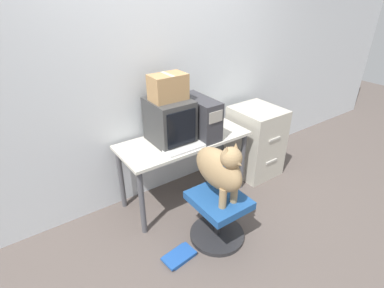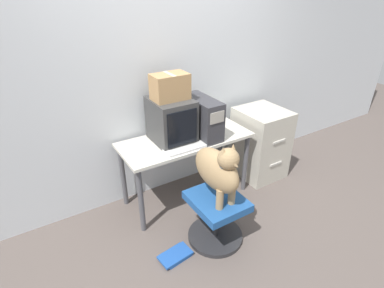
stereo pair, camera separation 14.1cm
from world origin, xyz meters
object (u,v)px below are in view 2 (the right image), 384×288
object	(u,v)px
pc_tower	(202,117)
dog	(218,169)
keyboard	(186,148)
office_chair	(216,216)
crt_monitor	(171,120)
book_stack_floor	(175,255)
cardboard_box	(170,87)
filing_cabinet	(260,143)

from	to	relation	value
pc_tower	dog	distance (m)	0.72
keyboard	office_chair	world-z (taller)	keyboard
crt_monitor	book_stack_floor	size ratio (longest dim) A/B	1.45
cardboard_box	keyboard	bearing A→B (deg)	-84.98
pc_tower	cardboard_box	distance (m)	0.47
filing_cabinet	book_stack_floor	distance (m)	1.66
crt_monitor	dog	xyz separation A→B (m)	(0.04, -0.70, -0.18)
keyboard	cardboard_box	distance (m)	0.57
pc_tower	filing_cabinet	xyz separation A→B (m)	(0.80, -0.04, -0.49)
pc_tower	office_chair	size ratio (longest dim) A/B	1.01
keyboard	book_stack_floor	size ratio (longest dim) A/B	1.40
pc_tower	office_chair	distance (m)	0.96
crt_monitor	pc_tower	size ratio (longest dim) A/B	0.84
pc_tower	cardboard_box	size ratio (longest dim) A/B	1.55
keyboard	pc_tower	bearing A→B (deg)	30.84
crt_monitor	cardboard_box	size ratio (longest dim) A/B	1.31
crt_monitor	office_chair	distance (m)	0.97
crt_monitor	cardboard_box	world-z (taller)	cardboard_box
keyboard	office_chair	xyz separation A→B (m)	(0.02, -0.48, -0.47)
dog	filing_cabinet	bearing A→B (deg)	29.57
dog	filing_cabinet	xyz separation A→B (m)	(1.07, 0.61, -0.33)
keyboard	dog	xyz separation A→B (m)	(0.02, -0.47, 0.02)
book_stack_floor	pc_tower	bearing A→B (deg)	43.73
pc_tower	keyboard	xyz separation A→B (m)	(-0.29, -0.17, -0.18)
keyboard	filing_cabinet	xyz separation A→B (m)	(1.09, 0.13, -0.31)
filing_cabinet	crt_monitor	bearing A→B (deg)	175.09
filing_cabinet	book_stack_floor	bearing A→B (deg)	-157.47
crt_monitor	dog	bearing A→B (deg)	-86.47
crt_monitor	office_chair	size ratio (longest dim) A/B	0.85
keyboard	dog	distance (m)	0.47
filing_cabinet	dog	bearing A→B (deg)	-150.43
crt_monitor	dog	distance (m)	0.72
dog	cardboard_box	bearing A→B (deg)	93.51
cardboard_box	book_stack_floor	world-z (taller)	cardboard_box
office_chair	filing_cabinet	bearing A→B (deg)	29.75
keyboard	filing_cabinet	distance (m)	1.14
pc_tower	office_chair	bearing A→B (deg)	-112.35
dog	cardboard_box	xyz separation A→B (m)	(-0.04, 0.71, 0.51)
cardboard_box	book_stack_floor	distance (m)	1.47
pc_tower	filing_cabinet	world-z (taller)	pc_tower
dog	crt_monitor	bearing A→B (deg)	93.53
keyboard	cardboard_box	xyz separation A→B (m)	(-0.02, 0.23, 0.52)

